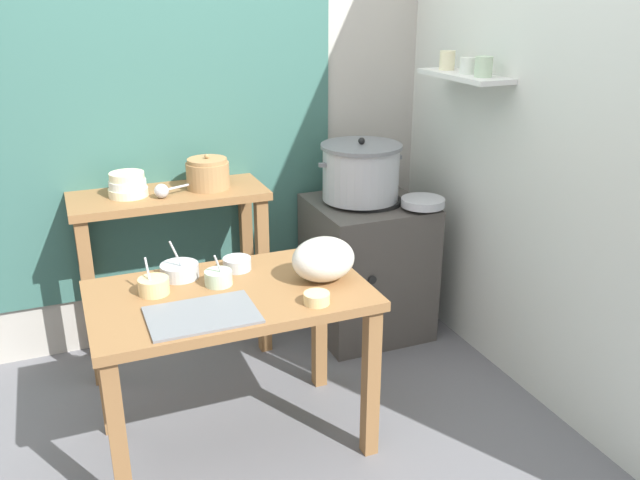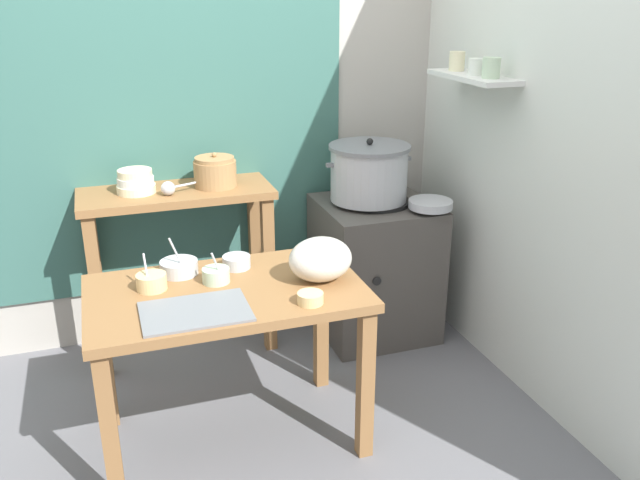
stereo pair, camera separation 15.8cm
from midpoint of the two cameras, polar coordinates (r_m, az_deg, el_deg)
name	(u,v)px [view 1 (the left image)]	position (r m, az deg, el deg)	size (l,w,h in m)	color
ground_plane	(251,433)	(3.08, -7.50, -16.19)	(9.00, 9.00, 0.00)	slate
wall_back	(197,100)	(3.60, -11.84, 11.73)	(4.40, 0.12, 2.60)	#B2ADA3
wall_right	(512,111)	(3.30, 14.87, 10.64)	(0.30, 3.20, 2.60)	silver
prep_table	(231,316)	(2.73, -9.34, -6.49)	(1.10, 0.66, 0.72)	olive
back_shelf_table	(172,234)	(3.46, -13.92, 0.49)	(0.96, 0.40, 0.90)	olive
stove_block	(367,266)	(3.73, 2.83, -2.28)	(0.60, 0.61, 0.78)	#4C4742
steamer_pot	(361,172)	(3.55, 2.26, 5.88)	(0.48, 0.43, 0.34)	#B7BABF
clay_pot	(208,174)	(3.41, -10.96, 5.62)	(0.22, 0.22, 0.18)	#A37A4C
bowl_stack_enamel	(128,185)	(3.37, -17.52, 4.53)	(0.19, 0.19, 0.12)	beige
ladle	(164,190)	(3.31, -14.64, 4.14)	(0.28, 0.14, 0.07)	#B7BABF
serving_tray	(202,315)	(2.50, -11.91, -6.34)	(0.40, 0.28, 0.01)	slate
plastic_bag	(323,259)	(2.71, -1.39, -1.68)	(0.26, 0.21, 0.18)	silver
wide_pan	(423,202)	(3.50, 7.57, 3.24)	(0.23, 0.23, 0.04)	#B7BABF
prep_bowl_0	(237,263)	(2.86, -8.73, -2.01)	(0.12, 0.12, 0.05)	#B7BABF
prep_bowl_1	(154,285)	(2.71, -15.76, -3.79)	(0.12, 0.12, 0.14)	#E5C684
prep_bowl_2	(317,298)	(2.54, -2.08, -5.01)	(0.10, 0.10, 0.04)	#E5C684
prep_bowl_3	(218,277)	(2.73, -10.38, -3.18)	(0.11, 0.11, 0.14)	#B7D1AD
prep_bowl_4	(180,270)	(2.83, -13.57, -2.55)	(0.16, 0.16, 0.17)	#B7BABF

